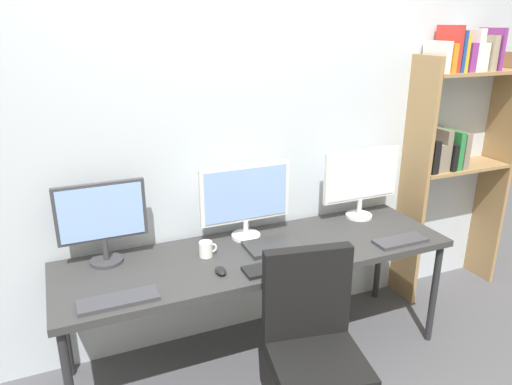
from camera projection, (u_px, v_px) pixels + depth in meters
name	position (u px, v px, depth m)	size (l,w,h in m)	color
wall_back	(233.00, 143.00, 2.99)	(4.72, 0.10, 2.60)	silver
desk	(259.00, 259.00, 2.83)	(2.32, 0.68, 0.74)	#333333
bookshelf	(456.00, 132.00, 3.45)	(0.83, 0.28, 1.99)	#9E7A4C
office_chair	(313.00, 368.00, 2.36)	(0.52, 0.52, 0.99)	#2D2D33
monitor_left	(102.00, 218.00, 2.60)	(0.48, 0.18, 0.47)	#38383D
monitor_center	(245.00, 197.00, 2.91)	(0.58, 0.18, 0.47)	silver
monitor_right	(361.00, 179.00, 3.22)	(0.57, 0.18, 0.48)	silver
keyboard_left	(118.00, 300.00, 2.30)	(0.38, 0.13, 0.02)	#38383D
keyboard_center	(276.00, 267.00, 2.61)	(0.37, 0.13, 0.02)	black
keyboard_right	(400.00, 241.00, 2.92)	(0.34, 0.13, 0.02)	#38383D
mouse_left_side	(221.00, 271.00, 2.56)	(0.06, 0.10, 0.03)	black
mouse_right_side	(318.00, 253.00, 2.76)	(0.06, 0.10, 0.03)	black
laptop_closed	(272.00, 246.00, 2.85)	(0.32, 0.22, 0.02)	#2D2D2D
coffee_mug	(206.00, 249.00, 2.74)	(0.11, 0.08, 0.09)	white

